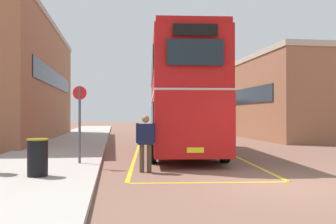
{
  "coord_description": "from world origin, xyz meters",
  "views": [
    {
      "loc": [
        -4.06,
        -8.61,
        1.69
      ],
      "look_at": [
        -1.37,
        10.15,
        1.84
      ],
      "focal_mm": 40.18,
      "sensor_mm": 36.0,
      "label": 1
    }
  ],
  "objects_px": {
    "single_deck_bus": "(193,116)",
    "double_decker_bus": "(181,96)",
    "pedestrian_boarding": "(146,139)",
    "litter_bin": "(38,157)",
    "bus_stop_sign": "(80,116)"
  },
  "relations": [
    {
      "from": "pedestrian_boarding",
      "to": "double_decker_bus",
      "type": "bearing_deg",
      "value": 68.9
    },
    {
      "from": "pedestrian_boarding",
      "to": "bus_stop_sign",
      "type": "xyz_separation_m",
      "value": [
        -2.02,
        1.35,
        0.67
      ]
    },
    {
      "from": "single_deck_bus",
      "to": "double_decker_bus",
      "type": "bearing_deg",
      "value": -103.57
    },
    {
      "from": "litter_bin",
      "to": "bus_stop_sign",
      "type": "height_order",
      "value": "bus_stop_sign"
    },
    {
      "from": "pedestrian_boarding",
      "to": "litter_bin",
      "type": "bearing_deg",
      "value": -157.76
    },
    {
      "from": "bus_stop_sign",
      "to": "pedestrian_boarding",
      "type": "bearing_deg",
      "value": -33.63
    },
    {
      "from": "double_decker_bus",
      "to": "bus_stop_sign",
      "type": "relative_size",
      "value": 4.14
    },
    {
      "from": "single_deck_bus",
      "to": "bus_stop_sign",
      "type": "bearing_deg",
      "value": -110.38
    },
    {
      "from": "double_decker_bus",
      "to": "pedestrian_boarding",
      "type": "distance_m",
      "value": 5.69
    },
    {
      "from": "double_decker_bus",
      "to": "bus_stop_sign",
      "type": "xyz_separation_m",
      "value": [
        -4.0,
        -3.77,
        -0.87
      ]
    },
    {
      "from": "single_deck_bus",
      "to": "pedestrian_boarding",
      "type": "bearing_deg",
      "value": -105.16
    },
    {
      "from": "single_deck_bus",
      "to": "pedestrian_boarding",
      "type": "relative_size",
      "value": 5.35
    },
    {
      "from": "litter_bin",
      "to": "bus_stop_sign",
      "type": "relative_size",
      "value": 0.38
    },
    {
      "from": "single_deck_bus",
      "to": "litter_bin",
      "type": "distance_m",
      "value": 27.96
    },
    {
      "from": "single_deck_bus",
      "to": "litter_bin",
      "type": "relative_size",
      "value": 9.46
    }
  ]
}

